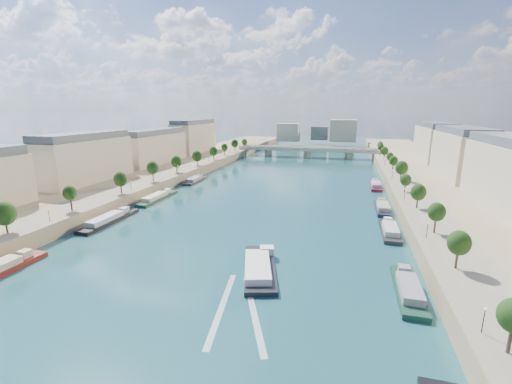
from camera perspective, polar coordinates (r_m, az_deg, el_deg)
The scene contains 17 objects.
ground at distance 154.88m, azimuth 2.93°, elevation -0.38°, with size 700.00×700.00×0.00m, color #0E3B3E.
quay_left at distance 183.19m, azimuth -19.65°, elevation 1.83°, with size 44.00×520.00×5.00m, color #9E8460.
quay_right at distance 156.29m, azimuth 29.69°, elevation -1.13°, with size 44.00×520.00×5.00m, color #9E8460.
pave_left at distance 174.64m, azimuth -15.66°, elevation 2.43°, with size 14.00×520.00×0.10m, color gray.
pave_right at distance 152.54m, azimuth 24.36°, elevation 0.13°, with size 14.00×520.00×0.10m, color gray.
trees_left at distance 174.40m, azimuth -14.87°, elevation 4.28°, with size 4.80×268.80×8.26m.
trees_right at distance 160.89m, azimuth 23.32°, elevation 2.86°, with size 4.80×268.80×8.26m.
lamps_left at distance 163.44m, azimuth -16.14°, elevation 2.63°, with size 0.36×200.36×4.28m.
lamps_right at distance 156.16m, azimuth 22.56°, elevation 1.62°, with size 0.36×200.36×4.28m.
buildings_left at distance 198.26m, azimuth -21.12°, elevation 6.65°, with size 16.00×226.00×23.20m.
buildings_right at distance 168.90m, azimuth 33.55°, elevation 4.22°, with size 16.00×226.00×23.20m.
skyline at distance 368.22m, azimuth 10.89°, elevation 9.86°, with size 79.00×42.00×22.00m.
bridge at distance 277.35m, azimuth 8.59°, elevation 6.79°, with size 112.00×12.00×8.15m.
tour_barge at distance 83.42m, azimuth 0.56°, elevation -12.43°, with size 13.60×25.65×3.56m.
wake at distance 69.87m, azimuth -3.10°, elevation -18.86°, with size 14.69×25.86×0.04m.
moored_barges_left at distance 123.81m, azimuth -24.43°, elevation -4.85°, with size 5.00×159.51×3.60m.
moored_barges_right at distance 109.52m, azimuth 21.65°, elevation -6.93°, with size 5.00×162.15×3.60m.
Camera 1 is at (31.71, -46.87, 37.57)m, focal length 24.00 mm.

